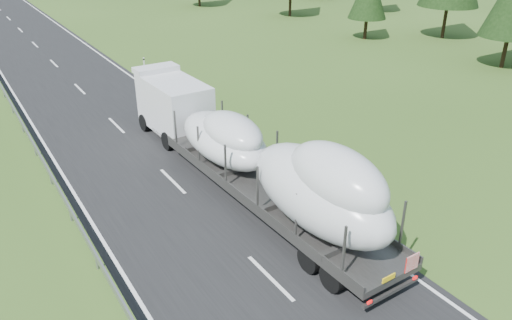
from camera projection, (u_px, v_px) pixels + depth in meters
ground at (270, 278)px, 18.68m from camera, size 400.00×400.00×0.00m
boat_truck at (250, 151)px, 23.17m from camera, size 3.38×20.81×4.79m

